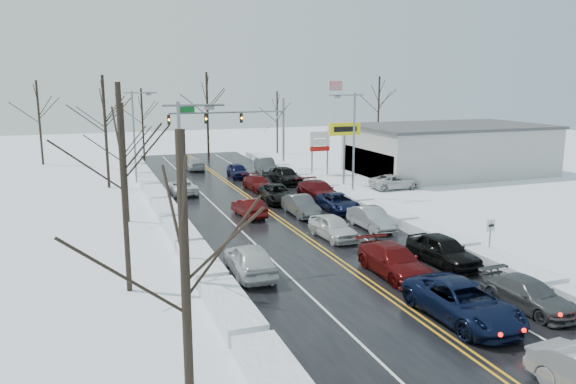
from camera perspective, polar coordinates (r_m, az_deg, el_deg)
name	(u,v)px	position (r m, az deg, el deg)	size (l,w,h in m)	color
ground	(304,236)	(36.84, 1.62, -4.54)	(160.00, 160.00, 0.00)	white
road_surface	(293,229)	(38.64, 0.53, -3.77)	(14.00, 84.00, 0.01)	black
snow_bank_left	(182,240)	(36.77, -10.67, -4.77)	(1.67, 72.00, 0.73)	white
snow_bank_right	(390,220)	(41.82, 10.35, -2.78)	(1.67, 72.00, 0.73)	white
traffic_signal_mast	(241,121)	(63.29, -4.81, 7.16)	(13.28, 0.39, 8.00)	slate
tires_plus_sign	(345,133)	(54.54, 5.77, 5.96)	(3.20, 0.34, 6.00)	slate
used_vehicles_sign	(320,144)	(60.15, 3.26, 4.90)	(2.20, 0.22, 4.65)	slate
speed_limit_sign	(490,232)	(33.84, 19.87, -3.82)	(0.55, 0.09, 2.35)	slate
flagpole	(330,114)	(69.10, 4.25, 7.90)	(1.87, 1.20, 10.00)	silver
dealership_building	(449,149)	(63.41, 16.01, 4.21)	(20.40, 12.40, 5.30)	#B0B0AB
streetlight_ne	(352,137)	(48.19, 6.50, 5.61)	(3.20, 0.25, 9.00)	slate
streetlight_sw	(185,173)	(29.71, -10.47, 1.90)	(3.20, 0.25, 9.00)	slate
streetlight_nw	(136,129)	(57.33, -15.20, 6.20)	(3.20, 0.25, 9.00)	slate
tree_left_a	(184,243)	(13.64, -10.52, -5.11)	(3.60, 3.60, 9.00)	#2D231C
tree_left_b	(121,148)	(27.16, -16.57, 4.31)	(4.00, 4.00, 10.00)	#2D231C
tree_left_c	(124,140)	(41.22, -16.35, 5.13)	(3.40, 3.40, 8.50)	#2D231C
tree_left_d	(104,110)	(55.03, -18.17, 7.95)	(4.20, 4.20, 10.50)	#2D231C
tree_left_e	(104,111)	(67.06, -18.16, 7.87)	(3.80, 3.80, 9.50)	#2D231C
tree_far_a	(38,106)	(73.17, -24.04, 7.98)	(4.00, 4.00, 10.00)	#2D231C
tree_far_b	(142,110)	(74.37, -14.62, 8.09)	(3.60, 3.60, 9.00)	#2D231C
tree_far_c	(207,98)	(73.53, -8.23, 9.40)	(4.40, 4.40, 11.00)	#2D231C
tree_far_d	(277,110)	(77.70, -1.11, 8.32)	(3.40, 3.40, 8.50)	#2D231C
tree_far_e	(379,98)	(84.61, 9.22, 9.38)	(4.20, 4.20, 10.50)	#2D231C
queued_car_2	(462,320)	(25.71, 17.26, -12.32)	(2.73, 5.92, 1.64)	black
queued_car_3	(393,275)	(30.35, 10.66, -8.28)	(2.18, 5.36, 1.56)	#530B0B
queued_car_4	(333,238)	(36.52, 4.59, -4.72)	(1.79, 4.45, 1.52)	silver
queued_car_5	(301,215)	(42.45, 1.32, -2.39)	(1.59, 4.56, 1.50)	#414346
queued_car_6	(277,202)	(47.03, -1.09, -1.02)	(2.40, 5.22, 1.45)	black
queued_car_7	(258,190)	(52.10, -3.09, 0.19)	(1.85, 4.55, 1.32)	#550B0C
queued_car_8	(238,178)	(58.84, -5.12, 1.46)	(1.75, 4.35, 1.48)	black
queued_car_11	(527,309)	(27.89, 23.14, -10.84)	(1.90, 4.67, 1.36)	#424548
queued_car_12	(442,265)	(32.58, 15.41, -7.12)	(1.97, 4.89, 1.67)	black
queued_car_13	(371,229)	(39.14, 8.43, -3.70)	(1.57, 4.50, 1.48)	#94969C
queued_car_14	(338,211)	(43.97, 5.10, -1.94)	(2.28, 4.94, 1.37)	black
queued_car_15	(319,200)	(47.80, 3.13, -0.83)	(2.26, 5.57, 1.62)	#49090D
queued_car_16	(286,184)	(55.16, -0.25, 0.84)	(2.01, 5.00, 1.71)	black
queued_car_17	(266,174)	(61.23, -2.30, 1.89)	(1.74, 5.00, 1.65)	#3A3C3E
oncoming_car_0	(249,216)	(42.23, -3.98, -2.48)	(1.47, 4.21, 1.39)	#4C0A0A
oncoming_car_1	(183,194)	(51.20, -10.63, -0.19)	(2.21, 4.79, 1.33)	white
oncoming_car_2	(193,170)	(64.65, -9.60, 2.24)	(1.93, 4.76, 1.38)	#ADB0B5
oncoming_car_3	(250,275)	(29.91, -3.89, -8.40)	(2.03, 5.04, 1.72)	silver
parked_car_0	(395,189)	(53.60, 10.82, 0.32)	(2.25, 4.88, 1.36)	silver
parked_car_1	(402,181)	(58.11, 11.52, 1.15)	(2.28, 5.62, 1.63)	#414347
parked_car_2	(361,173)	(62.15, 7.39, 1.94)	(1.89, 4.70, 1.60)	#520C0B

